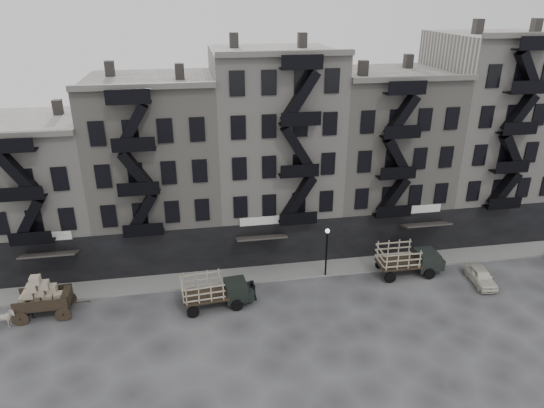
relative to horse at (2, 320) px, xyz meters
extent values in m
plane|color=#38383A|center=(20.48, 0.19, -0.71)|extent=(140.00, 140.00, 0.00)
cube|color=slate|center=(20.48, 3.94, -0.64)|extent=(55.00, 2.50, 0.15)
cube|color=#AAA59C|center=(0.48, 10.19, 5.29)|extent=(10.00, 10.00, 12.00)
cube|color=black|center=(0.48, 5.24, 1.29)|extent=(10.00, 0.35, 4.00)
cube|color=#4C4744|center=(2.98, 10.19, 11.89)|extent=(0.70, 0.70, 1.20)
cube|color=gray|center=(10.48, 10.19, 6.79)|extent=(10.00, 10.00, 15.00)
cube|color=black|center=(10.48, 5.24, 1.29)|extent=(10.00, 0.35, 4.00)
cube|color=#595651|center=(10.48, 5.04, 14.49)|extent=(10.00, 0.50, 0.40)
cube|color=#4C4744|center=(7.48, 10.19, 14.89)|extent=(0.70, 0.70, 1.20)
cube|color=#4C4744|center=(12.98, 10.19, 14.89)|extent=(0.70, 0.70, 1.20)
cube|color=#AAA59C|center=(20.48, 10.19, 7.79)|extent=(10.00, 10.00, 17.00)
cube|color=black|center=(20.48, 5.24, 1.29)|extent=(10.00, 0.35, 4.00)
cube|color=#595651|center=(20.48, 5.04, 16.49)|extent=(10.00, 0.50, 0.40)
cube|color=#4C4744|center=(17.48, 10.19, 16.89)|extent=(0.70, 0.70, 1.20)
cube|color=#4C4744|center=(22.98, 10.19, 16.89)|extent=(0.70, 0.70, 1.20)
cube|color=gray|center=(30.48, 10.19, 6.79)|extent=(10.00, 10.00, 15.00)
cube|color=black|center=(30.48, 5.24, 1.29)|extent=(10.00, 0.35, 4.00)
cube|color=#595651|center=(30.48, 5.04, 14.49)|extent=(10.00, 0.50, 0.40)
cube|color=#4C4744|center=(27.48, 10.19, 14.89)|extent=(0.70, 0.70, 1.20)
cube|color=#4C4744|center=(32.98, 10.19, 14.89)|extent=(0.70, 0.70, 1.20)
cube|color=#AAA59C|center=(40.48, 10.19, 8.29)|extent=(10.00, 10.00, 18.00)
cube|color=black|center=(40.48, 5.24, 1.29)|extent=(10.00, 0.35, 4.00)
cube|color=#595651|center=(40.48, 5.04, 17.49)|extent=(10.00, 0.50, 0.40)
cube|color=#4C4744|center=(37.48, 10.19, 17.89)|extent=(0.70, 0.70, 1.20)
cube|color=#4C4744|center=(42.98, 10.19, 17.89)|extent=(0.70, 0.70, 1.20)
cylinder|color=black|center=(23.48, 2.79, 1.29)|extent=(0.14, 0.14, 4.00)
sphere|color=silver|center=(23.48, 2.79, 3.39)|extent=(0.36, 0.36, 0.36)
imported|color=silver|center=(0.00, 0.00, 0.00)|extent=(1.85, 1.27, 1.43)
cube|color=black|center=(2.48, 1.19, 0.28)|extent=(3.62, 1.95, 0.20)
cylinder|color=black|center=(1.10, 0.17, -0.17)|extent=(1.10, 0.12, 1.10)
cylinder|color=black|center=(1.07, 2.16, -0.17)|extent=(1.10, 0.12, 1.10)
cylinder|color=black|center=(3.89, 0.21, -0.17)|extent=(1.10, 0.12, 1.10)
cylinder|color=black|center=(3.86, 2.21, -0.17)|extent=(1.10, 0.12, 1.10)
cube|color=black|center=(4.08, 1.22, 0.68)|extent=(0.53, 1.60, 0.80)
cube|color=black|center=(13.77, 0.14, 0.29)|extent=(3.41, 2.19, 0.17)
cube|color=black|center=(15.96, 0.34, 0.38)|extent=(1.68, 1.85, 1.43)
cube|color=black|center=(16.82, 0.41, 0.10)|extent=(0.89, 1.50, 0.86)
cylinder|color=black|center=(15.95, -0.63, -0.28)|extent=(0.88, 0.29, 0.86)
cylinder|color=black|center=(15.78, 1.28, -0.28)|extent=(0.88, 0.29, 0.86)
cylinder|color=black|center=(12.81, -0.90, -0.28)|extent=(0.88, 0.29, 0.86)
cylinder|color=black|center=(12.64, 1.00, -0.28)|extent=(0.88, 0.29, 0.86)
cube|color=black|center=(29.39, 2.01, 0.34)|extent=(3.45, 2.06, 0.18)
cube|color=black|center=(31.71, 1.99, 0.45)|extent=(1.64, 1.84, 1.51)
cube|color=black|center=(32.62, 1.98, 0.14)|extent=(0.83, 1.52, 0.91)
cylinder|color=black|center=(31.60, 0.98, -0.26)|extent=(0.91, 0.23, 0.91)
cylinder|color=black|center=(31.62, 3.00, -0.26)|extent=(0.91, 0.23, 0.91)
cylinder|color=black|center=(28.27, 1.02, -0.26)|extent=(0.91, 0.23, 0.91)
cylinder|color=black|center=(28.29, 3.04, -0.26)|extent=(0.91, 0.23, 0.91)
imported|color=beige|center=(35.28, -0.25, -0.09)|extent=(1.84, 3.80, 1.25)
imported|color=black|center=(1.55, 0.87, 0.17)|extent=(0.76, 0.75, 1.77)
imported|color=black|center=(17.14, 0.42, 0.15)|extent=(1.00, 0.88, 1.73)
camera|label=1|loc=(13.45, -29.74, 20.22)|focal=32.00mm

